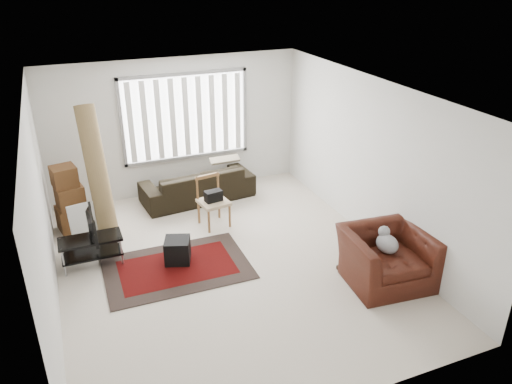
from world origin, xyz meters
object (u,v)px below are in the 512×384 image
tv_stand (91,245)px  moving_boxes (70,201)px  side_chair (213,199)px  sofa (197,180)px  armchair (388,254)px

tv_stand → moving_boxes: size_ratio=0.80×
tv_stand → side_chair: (2.14, 0.52, 0.16)m
moving_boxes → tv_stand: bearing=-81.5°
side_chair → sofa: bearing=79.2°
tv_stand → side_chair: side_chair is taller
moving_boxes → sofa: size_ratio=0.54×
tv_stand → armchair: bearing=-27.9°
sofa → side_chair: bearing=82.6°
tv_stand → armchair: 4.47m
moving_boxes → sofa: (2.38, 0.33, -0.13)m
moving_boxes → side_chair: (2.34, -0.80, -0.05)m
tv_stand → sofa: 2.74m
side_chair → armchair: (1.81, -2.62, -0.03)m
side_chair → armchair: 3.18m
moving_boxes → armchair: 5.38m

